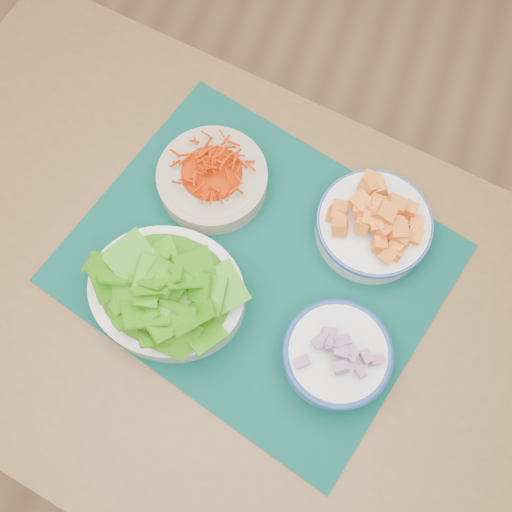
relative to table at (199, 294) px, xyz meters
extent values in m
cube|color=brown|center=(0.00, 0.00, 0.09)|extent=(1.22, 0.92, 0.04)
cylinder|color=brown|center=(-0.44, 0.39, -0.29)|extent=(0.06, 0.06, 0.71)
cylinder|color=brown|center=(0.54, 0.22, -0.29)|extent=(0.06, 0.06, 0.71)
cube|color=#022C26|center=(0.09, 0.05, 0.11)|extent=(0.64, 0.57, 0.00)
cylinder|color=#BDAC8C|center=(-0.02, 0.15, 0.13)|extent=(0.19, 0.19, 0.04)
ellipsoid|color=#D93300|center=(-0.02, 0.15, 0.16)|extent=(0.15, 0.15, 0.02)
cylinder|color=white|center=(0.24, 0.16, 0.13)|extent=(0.20, 0.20, 0.04)
torus|color=navy|center=(0.24, 0.16, 0.15)|extent=(0.18, 0.18, 0.01)
ellipsoid|color=orange|center=(0.24, 0.16, 0.18)|extent=(0.15, 0.15, 0.04)
ellipsoid|color=#1C7105|center=(-0.02, -0.05, 0.19)|extent=(0.20, 0.17, 0.05)
cylinder|color=silver|center=(0.24, -0.05, 0.14)|extent=(0.16, 0.16, 0.05)
torus|color=navy|center=(0.24, -0.05, 0.16)|extent=(0.16, 0.16, 0.01)
ellipsoid|color=#6E1050|center=(0.24, -0.05, 0.18)|extent=(0.13, 0.13, 0.03)
camera|label=1|loc=(0.18, -0.22, 0.95)|focal=40.00mm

